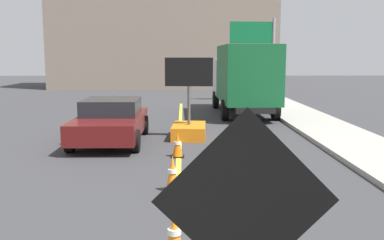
{
  "coord_description": "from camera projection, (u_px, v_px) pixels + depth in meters",
  "views": [
    {
      "loc": [
        0.13,
        -1.08,
        2.76
      ],
      "look_at": [
        0.27,
        5.81,
        1.74
      ],
      "focal_mm": 40.67,
      "sensor_mm": 36.0,
      "label": 1
    }
  ],
  "objects": [
    {
      "name": "traffic_cone_far_lane",
      "position": [
        178.0,
        145.0,
        11.91
      ],
      "size": [
        0.36,
        0.36,
        0.69
      ],
      "color": "black",
      "rests_on": "ground"
    },
    {
      "name": "roadwork_sign",
      "position": [
        245.0,
        205.0,
        3.77
      ],
      "size": [
        1.63,
        0.06,
        2.33
      ],
      "color": "#593819",
      "rests_on": "ground"
    },
    {
      "name": "box_truck",
      "position": [
        244.0,
        77.0,
        20.38
      ],
      "size": [
        2.56,
        6.96,
        3.22
      ],
      "color": "black",
      "rests_on": "ground"
    },
    {
      "name": "traffic_cone_mid_lane",
      "position": [
        173.0,
        174.0,
        8.88
      ],
      "size": [
        0.36,
        0.36,
        0.76
      ],
      "color": "black",
      "rests_on": "ground"
    },
    {
      "name": "lane_center_stripe",
      "position": [
        176.0,
        219.0,
        7.4
      ],
      "size": [
        0.14,
        36.0,
        0.01
      ],
      "primitive_type": "cube",
      "color": "yellow",
      "rests_on": "ground"
    },
    {
      "name": "pickup_car",
      "position": [
        111.0,
        121.0,
        13.93
      ],
      "size": [
        2.12,
        4.43,
        1.38
      ],
      "color": "#591414",
      "rests_on": "ground"
    },
    {
      "name": "far_building_block",
      "position": [
        164.0,
        27.0,
        37.87
      ],
      "size": [
        18.92,
        6.58,
        10.4
      ],
      "primitive_type": "cube",
      "color": "gray",
      "rests_on": "ground"
    },
    {
      "name": "arrow_board_trailer",
      "position": [
        189.0,
        124.0,
        14.7
      ],
      "size": [
        1.6,
        1.86,
        2.7
      ],
      "color": "orange",
      "rests_on": "ground"
    },
    {
      "name": "traffic_cone_near_sign",
      "position": [
        174.0,
        235.0,
        5.96
      ],
      "size": [
        0.36,
        0.36,
        0.65
      ],
      "color": "black",
      "rests_on": "ground"
    },
    {
      "name": "highway_guide_sign",
      "position": [
        261.0,
        45.0,
        26.41
      ],
      "size": [
        2.79,
        0.3,
        5.0
      ],
      "color": "gray",
      "rests_on": "ground"
    }
  ]
}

